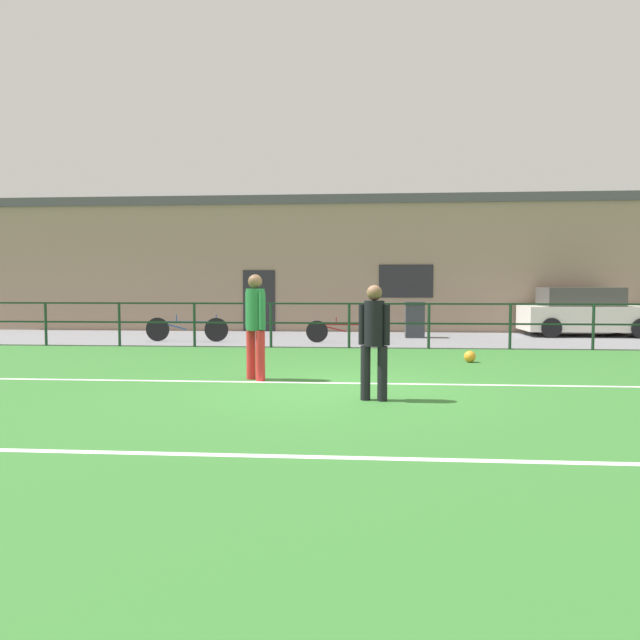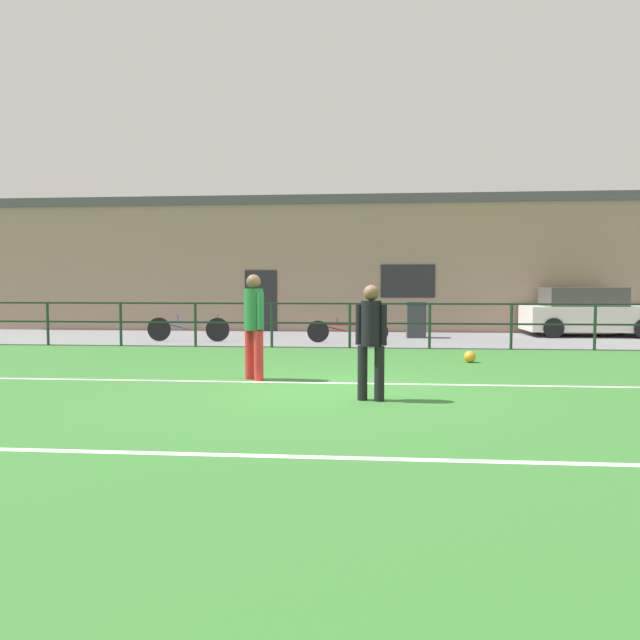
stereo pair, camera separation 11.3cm
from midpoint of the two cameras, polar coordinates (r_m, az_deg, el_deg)
ground at (r=9.03m, az=1.93°, el=-6.93°), size 60.00×44.00×0.04m
field_line_touchline at (r=9.65m, az=2.12°, el=-6.13°), size 36.00×0.11×0.00m
field_line_hash at (r=5.61m, az=0.04°, el=-13.14°), size 36.00×0.11×0.00m
pavement_strip at (r=17.45m, az=3.37°, el=-1.82°), size 48.00×5.00×0.02m
perimeter_fence at (r=14.90m, az=3.12°, el=0.13°), size 36.07×0.07×1.15m
clubhouse_facade at (r=21.09m, az=3.65°, el=5.38°), size 28.00×2.56×4.63m
player_goalkeeper at (r=8.14m, az=5.37°, el=-1.48°), size 0.43×0.28×1.60m
player_striker at (r=9.93m, az=-6.10°, el=-0.02°), size 0.39×0.37×1.78m
soccer_ball_match at (r=12.58m, az=14.56°, el=-3.46°), size 0.24×0.24×0.24m
parked_car_red at (r=20.03m, az=24.56°, el=0.63°), size 3.81×1.83×1.50m
bicycle_parked_0 at (r=16.13m, az=2.87°, el=-1.08°), size 2.23×0.04×0.71m
bicycle_parked_1 at (r=16.88m, az=-12.48°, el=-0.85°), size 2.35×0.04×0.76m
trash_bin_0 at (r=17.87m, az=9.48°, el=0.03°), size 0.59×0.50×1.07m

